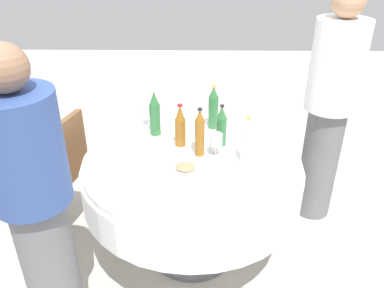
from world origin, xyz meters
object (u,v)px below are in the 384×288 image
object	(u,v)px
bottle_amber_far	(180,127)
bottle_green_right	(221,127)
bottle_green_left	(213,108)
wine_glass_rear	(148,111)
dining_table	(192,179)
bottle_amber_rear	(200,134)
bottle_green_mid	(155,114)
bottle_clear_south	(247,142)
wine_glass_mid	(216,141)
person_far	(329,107)
person_right	(37,208)
chair_south	(58,167)
plate_front	(145,153)
plate_north	(185,169)

from	to	relation	value
bottle_amber_far	bottle_green_right	xyz separation A→B (m)	(-0.25, -0.01, -0.00)
bottle_green_left	wine_glass_rear	distance (m)	0.44
dining_table	bottle_green_right	size ratio (longest dim) A/B	4.92
bottle_green_right	wine_glass_rear	size ratio (longest dim) A/B	1.80
bottle_amber_far	bottle_amber_rear	size ratio (longest dim) A/B	0.91
dining_table	bottle_green_mid	xyz separation A→B (m)	(0.24, -0.30, 0.29)
bottle_clear_south	wine_glass_mid	distance (m)	0.19
wine_glass_rear	person_far	distance (m)	1.23
bottle_amber_far	bottle_green_mid	size ratio (longest dim) A/B	0.89
person_right	chair_south	world-z (taller)	person_right
bottle_clear_south	wine_glass_rear	world-z (taller)	bottle_clear_south
bottle_green_mid	wine_glass_mid	xyz separation A→B (m)	(-0.38, 0.27, -0.05)
dining_table	person_far	size ratio (longest dim) A/B	0.80
bottle_green_left	bottle_green_mid	distance (m)	0.39
wine_glass_mid	wine_glass_rear	bearing A→B (deg)	-41.12
wine_glass_mid	person_far	distance (m)	0.89
bottle_green_right	bottle_green_left	xyz separation A→B (m)	(0.04, -0.24, 0.02)
wine_glass_mid	chair_south	distance (m)	1.12
bottle_amber_far	plate_front	size ratio (longest dim) A/B	1.06
dining_table	wine_glass_rear	size ratio (longest dim) A/B	8.88
bottle_amber_rear	person_far	world-z (taller)	person_far
bottle_green_right	bottle_amber_rear	size ratio (longest dim) A/B	0.89
bottle_amber_rear	plate_front	distance (m)	0.35
bottle_green_mid	person_far	size ratio (longest dim) A/B	0.19
bottle_amber_far	bottle_amber_rear	world-z (taller)	bottle_amber_rear
bottle_green_left	bottle_amber_rear	distance (m)	0.38
plate_north	bottle_amber_far	bearing A→B (deg)	-82.50
bottle_clear_south	wine_glass_mid	world-z (taller)	bottle_clear_south
bottle_green_left	dining_table	bearing A→B (deg)	71.38
bottle_green_left	plate_north	xyz separation A→B (m)	(0.17, 0.55, -0.13)
bottle_green_right	person_far	xyz separation A→B (m)	(-0.74, -0.30, 0.00)
bottle_green_left	plate_front	distance (m)	0.57
plate_north	person_right	size ratio (longest dim) A/B	0.16
bottle_clear_south	person_far	xyz separation A→B (m)	(-0.61, -0.51, -0.01)
wine_glass_mid	chair_south	bearing A→B (deg)	-11.15
bottle_amber_rear	bottle_green_mid	size ratio (longest dim) A/B	0.98
bottle_green_left	bottle_clear_south	size ratio (longest dim) A/B	1.04
bottle_green_left	bottle_clear_south	bearing A→B (deg)	110.97
bottle_green_mid	bottle_clear_south	xyz separation A→B (m)	(-0.55, 0.35, -0.01)
wine_glass_rear	wine_glass_mid	bearing A→B (deg)	138.88
chair_south	plate_north	bearing A→B (deg)	-98.95
bottle_green_left	bottle_amber_rear	world-z (taller)	bottle_green_left
bottle_amber_far	plate_front	distance (m)	0.26
wine_glass_rear	wine_glass_mid	size ratio (longest dim) A/B	1.05
bottle_clear_south	wine_glass_rear	size ratio (longest dim) A/B	1.97
bottle_green_mid	wine_glass_mid	distance (m)	0.47
bottle_green_mid	plate_north	distance (m)	0.51
bottle_green_right	chair_south	xyz separation A→B (m)	(1.09, -0.07, -0.35)
person_right	plate_front	bearing A→B (deg)	-73.56
bottle_green_left	person_right	bearing A→B (deg)	50.04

